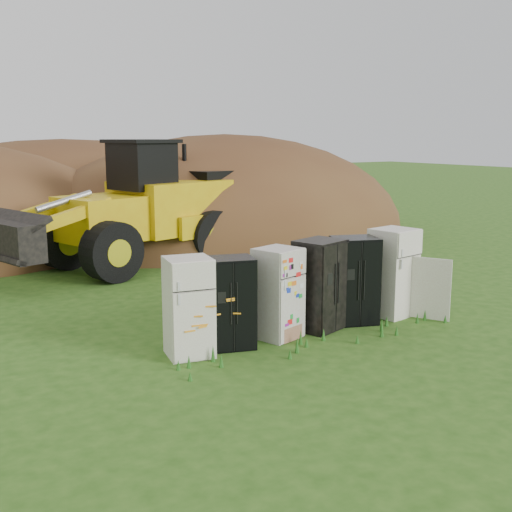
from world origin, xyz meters
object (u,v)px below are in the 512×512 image
(fridge_black_right, at_px, (354,280))
(fridge_dark_mid, at_px, (319,285))
(fridge_open_door, at_px, (393,272))
(fridge_black_side, at_px, (229,303))
(fridge_sticker, at_px, (278,293))
(fridge_leftmost, at_px, (189,307))
(wheel_loader, at_px, (117,206))

(fridge_black_right, bearing_deg, fridge_dark_mid, -160.79)
(fridge_black_right, height_order, fridge_open_door, fridge_open_door)
(fridge_open_door, bearing_deg, fridge_black_side, 170.54)
(fridge_black_side, bearing_deg, fridge_sticker, 16.60)
(fridge_dark_mid, distance_m, fridge_open_door, 1.94)
(fridge_sticker, xyz_separation_m, fridge_dark_mid, (1.01, 0.02, 0.03))
(fridge_leftmost, relative_size, fridge_dark_mid, 0.97)
(fridge_black_side, bearing_deg, fridge_leftmost, -161.89)
(wheel_loader, bearing_deg, fridge_sticker, -102.36)
(fridge_dark_mid, relative_size, fridge_black_right, 1.01)
(fridge_black_side, bearing_deg, fridge_open_door, 16.42)
(fridge_dark_mid, xyz_separation_m, fridge_open_door, (1.94, -0.04, 0.04))
(fridge_black_right, bearing_deg, wheel_loader, 126.22)
(fridge_black_right, relative_size, fridge_open_door, 0.95)
(fridge_black_right, distance_m, wheel_loader, 8.04)
(fridge_sticker, bearing_deg, fridge_black_right, -16.40)
(fridge_sticker, height_order, wheel_loader, wheel_loader)
(fridge_dark_mid, bearing_deg, fridge_black_side, 163.49)
(fridge_leftmost, height_order, fridge_dark_mid, fridge_dark_mid)
(fridge_leftmost, height_order, wheel_loader, wheel_loader)
(fridge_black_side, relative_size, fridge_dark_mid, 0.92)
(fridge_leftmost, distance_m, fridge_black_side, 0.83)
(fridge_leftmost, xyz_separation_m, fridge_black_side, (0.82, 0.02, -0.04))
(wheel_loader, bearing_deg, fridge_open_door, -81.68)
(fridge_black_side, xyz_separation_m, fridge_dark_mid, (2.07, 0.02, 0.07))
(fridge_leftmost, bearing_deg, fridge_dark_mid, 11.73)
(fridge_black_side, xyz_separation_m, fridge_black_right, (2.95, 0.00, 0.06))
(fridge_sticker, height_order, fridge_black_right, fridge_black_right)
(fridge_open_door, bearing_deg, fridge_leftmost, 170.83)
(fridge_leftmost, bearing_deg, fridge_black_right, 11.39)
(fridge_leftmost, bearing_deg, fridge_black_side, 12.39)
(fridge_leftmost, height_order, fridge_open_door, fridge_open_door)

